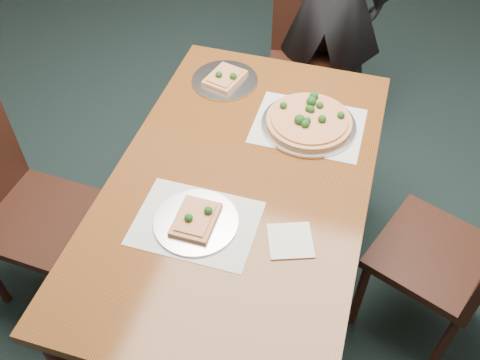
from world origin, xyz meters
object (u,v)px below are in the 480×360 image
(slice_plate_near, at_px, (196,221))
(chair_right, at_px, (460,256))
(pizza_pan, at_px, (309,121))
(dining_table, at_px, (240,197))
(chair_far, at_px, (310,55))
(slice_plate_far, at_px, (225,79))
(chair_left, at_px, (15,203))

(slice_plate_near, bearing_deg, chair_right, 18.25)
(chair_right, distance_m, pizza_pan, 0.75)
(dining_table, height_order, chair_far, chair_far)
(pizza_pan, relative_size, slice_plate_far, 1.31)
(slice_plate_far, bearing_deg, chair_left, -133.55)
(chair_far, bearing_deg, slice_plate_near, -105.74)
(chair_right, relative_size, slice_plate_near, 3.25)
(slice_plate_near, distance_m, slice_plate_far, 0.77)
(chair_right, bearing_deg, chair_far, -123.13)
(chair_far, relative_size, slice_plate_far, 3.25)
(pizza_pan, bearing_deg, chair_left, -153.93)
(dining_table, bearing_deg, slice_plate_near, -110.40)
(dining_table, bearing_deg, chair_far, 88.09)
(chair_far, relative_size, pizza_pan, 2.47)
(pizza_pan, height_order, slice_plate_far, pizza_pan)
(dining_table, distance_m, chair_right, 0.83)
(pizza_pan, bearing_deg, slice_plate_far, 155.99)
(pizza_pan, xyz_separation_m, slice_plate_far, (-0.40, 0.18, -0.01))
(dining_table, distance_m, chair_far, 1.18)
(dining_table, relative_size, chair_right, 1.65)
(slice_plate_near, bearing_deg, dining_table, 69.60)
(slice_plate_near, bearing_deg, chair_far, 84.96)
(dining_table, bearing_deg, pizza_pan, 63.69)
(pizza_pan, relative_size, slice_plate_near, 1.31)
(slice_plate_far, bearing_deg, chair_right, -23.79)
(chair_right, xyz_separation_m, slice_plate_far, (-1.04, 0.46, 0.25))
(dining_table, xyz_separation_m, pizza_pan, (0.17, 0.35, 0.11))
(chair_far, bearing_deg, dining_table, -102.62)
(slice_plate_near, xyz_separation_m, slice_plate_far, (-0.14, 0.76, -0.00))
(chair_far, relative_size, chair_right, 1.00)
(chair_left, bearing_deg, slice_plate_near, -91.24)
(chair_far, xyz_separation_m, slice_plate_near, (-0.12, -1.39, 0.25))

